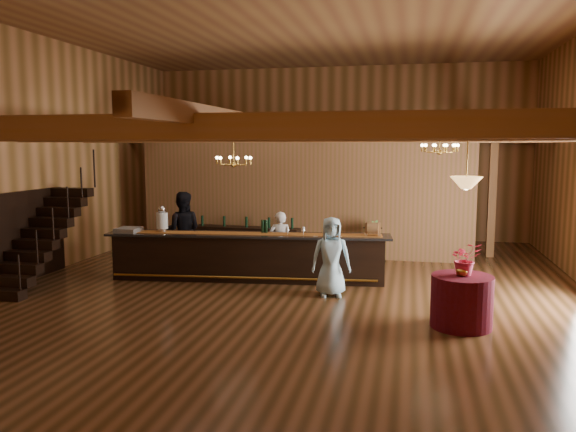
% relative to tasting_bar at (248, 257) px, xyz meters
% --- Properties ---
extents(floor, '(14.00, 14.00, 0.00)m').
position_rel_tasting_bar_xyz_m(floor, '(1.15, -0.54, -0.53)').
color(floor, brown).
rests_on(floor, ground).
extents(ceiling, '(14.00, 14.00, 0.00)m').
position_rel_tasting_bar_xyz_m(ceiling, '(1.15, -0.54, 4.97)').
color(ceiling, brown).
rests_on(ceiling, wall_back).
extents(wall_back, '(12.00, 0.10, 5.50)m').
position_rel_tasting_bar_xyz_m(wall_back, '(1.15, 6.46, 2.22)').
color(wall_back, '#B47948').
rests_on(wall_back, floor).
extents(wall_front, '(12.00, 0.10, 5.50)m').
position_rel_tasting_bar_xyz_m(wall_front, '(1.15, -7.54, 2.22)').
color(wall_front, '#B47948').
rests_on(wall_front, floor).
extents(wall_left, '(0.10, 14.00, 5.50)m').
position_rel_tasting_bar_xyz_m(wall_left, '(-4.85, -0.54, 2.22)').
color(wall_left, '#B47948').
rests_on(wall_left, floor).
extents(beam_grid, '(11.90, 13.90, 0.39)m').
position_rel_tasting_bar_xyz_m(beam_grid, '(1.15, -0.03, 2.71)').
color(beam_grid, brown).
rests_on(beam_grid, wall_left).
extents(support_posts, '(9.20, 10.20, 3.20)m').
position_rel_tasting_bar_xyz_m(support_posts, '(1.15, -1.04, 1.07)').
color(support_posts, brown).
rests_on(support_posts, floor).
extents(partition_wall, '(9.00, 0.18, 3.10)m').
position_rel_tasting_bar_xyz_m(partition_wall, '(0.65, 2.96, 1.02)').
color(partition_wall, brown).
rests_on(partition_wall, floor).
extents(staircase, '(1.00, 2.80, 2.00)m').
position_rel_tasting_bar_xyz_m(staircase, '(-4.30, -1.28, 0.47)').
color(staircase, black).
rests_on(staircase, floor).
extents(backroom_boxes, '(4.10, 0.60, 1.10)m').
position_rel_tasting_bar_xyz_m(backroom_boxes, '(0.85, 4.96, -0.01)').
color(backroom_boxes, black).
rests_on(backroom_boxes, floor).
extents(tasting_bar, '(6.35, 1.48, 1.06)m').
position_rel_tasting_bar_xyz_m(tasting_bar, '(0.00, 0.00, 0.00)').
color(tasting_bar, black).
rests_on(tasting_bar, floor).
extents(beverage_dispenser, '(0.26, 0.26, 0.60)m').
position_rel_tasting_bar_xyz_m(beverage_dispenser, '(-1.95, -0.17, 0.80)').
color(beverage_dispenser, silver).
rests_on(beverage_dispenser, tasting_bar).
extents(glass_rack_tray, '(0.50, 0.50, 0.10)m').
position_rel_tasting_bar_xyz_m(glass_rack_tray, '(-2.69, -0.35, 0.57)').
color(glass_rack_tray, gray).
rests_on(glass_rack_tray, tasting_bar).
extents(raffle_drum, '(0.34, 0.24, 0.30)m').
position_rel_tasting_bar_xyz_m(raffle_drum, '(2.73, 0.26, 0.69)').
color(raffle_drum, brown).
rests_on(raffle_drum, tasting_bar).
extents(bar_bottle_0, '(0.07, 0.07, 0.30)m').
position_rel_tasting_bar_xyz_m(bar_bottle_0, '(0.31, 0.16, 0.67)').
color(bar_bottle_0, black).
rests_on(bar_bottle_0, tasting_bar).
extents(bar_bottle_1, '(0.07, 0.07, 0.30)m').
position_rel_tasting_bar_xyz_m(bar_bottle_1, '(0.38, 0.16, 0.67)').
color(bar_bottle_1, black).
rests_on(bar_bottle_1, tasting_bar).
extents(backbar_shelf, '(2.93, 0.61, 0.82)m').
position_rel_tasting_bar_xyz_m(backbar_shelf, '(-0.77, 2.51, -0.12)').
color(backbar_shelf, black).
rests_on(backbar_shelf, floor).
extents(round_table, '(1.00, 1.00, 0.87)m').
position_rel_tasting_bar_xyz_m(round_table, '(4.38, -2.38, -0.10)').
color(round_table, '#490C1E').
rests_on(round_table, floor).
extents(chandelier_left, '(0.80, 0.80, 0.68)m').
position_rel_tasting_bar_xyz_m(chandelier_left, '(-0.29, -0.04, 2.14)').
color(chandelier_left, '#AE812E').
rests_on(chandelier_left, beam_grid).
extents(chandelier_right, '(0.80, 0.80, 0.41)m').
position_rel_tasting_bar_xyz_m(chandelier_right, '(4.11, 1.05, 2.41)').
color(chandelier_right, '#AE812E').
rests_on(chandelier_right, beam_grid).
extents(pendant_lamp, '(0.52, 0.52, 0.90)m').
position_rel_tasting_bar_xyz_m(pendant_lamp, '(4.38, -2.38, 1.87)').
color(pendant_lamp, '#AE812E').
rests_on(pendant_lamp, beam_grid).
extents(bartender, '(0.60, 0.46, 1.48)m').
position_rel_tasting_bar_xyz_m(bartender, '(0.57, 0.73, 0.21)').
color(bartender, white).
rests_on(bartender, floor).
extents(staff_second, '(1.07, 0.92, 1.89)m').
position_rel_tasting_bar_xyz_m(staff_second, '(-1.89, 0.82, 0.41)').
color(staff_second, black).
rests_on(staff_second, floor).
extents(guest, '(0.87, 0.66, 1.59)m').
position_rel_tasting_bar_xyz_m(guest, '(2.00, -0.91, 0.26)').
color(guest, '#A5D1E5').
rests_on(guest, floor).
extents(floor_plant, '(0.75, 0.69, 1.11)m').
position_rel_tasting_bar_xyz_m(floor_plant, '(2.45, 2.48, 0.02)').
color(floor_plant, '#457531').
rests_on(floor_plant, floor).
extents(table_flowers, '(0.60, 0.56, 0.55)m').
position_rel_tasting_bar_xyz_m(table_flowers, '(4.41, -2.33, 0.61)').
color(table_flowers, '#D83255').
rests_on(table_flowers, round_table).
extents(table_vase, '(0.19, 0.19, 0.33)m').
position_rel_tasting_bar_xyz_m(table_vase, '(4.36, -2.41, 0.50)').
color(table_vase, '#AE812E').
rests_on(table_vase, round_table).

